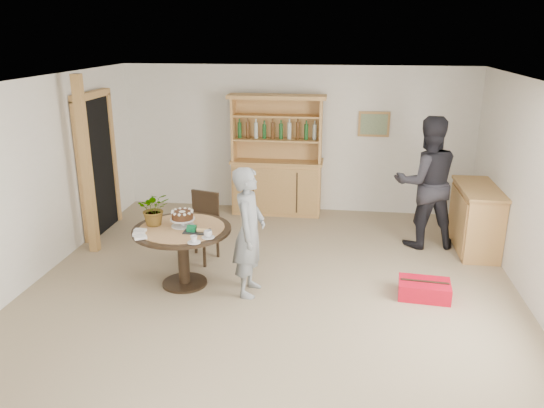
{
  "coord_description": "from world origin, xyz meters",
  "views": [
    {
      "loc": [
        0.8,
        -5.49,
        3.04
      ],
      "look_at": [
        -0.02,
        0.51,
        1.05
      ],
      "focal_mm": 35.0,
      "sensor_mm": 36.0,
      "label": 1
    }
  ],
  "objects_px": {
    "dining_table": "(182,239)",
    "adult_person": "(426,183)",
    "red_suitcase": "(424,289)",
    "sideboard": "(476,218)",
    "dining_chair": "(202,222)",
    "teen_boy": "(249,232)",
    "hutch": "(277,174)"
  },
  "relations": [
    {
      "from": "dining_table",
      "to": "adult_person",
      "type": "relative_size",
      "value": 0.62
    },
    {
      "from": "teen_boy",
      "to": "red_suitcase",
      "type": "distance_m",
      "value": 2.2
    },
    {
      "from": "teen_boy",
      "to": "adult_person",
      "type": "xyz_separation_m",
      "value": [
        2.26,
        1.83,
        0.18
      ]
    },
    {
      "from": "hutch",
      "to": "red_suitcase",
      "type": "relative_size",
      "value": 3.22
    },
    {
      "from": "sideboard",
      "to": "adult_person",
      "type": "height_order",
      "value": "adult_person"
    },
    {
      "from": "red_suitcase",
      "to": "dining_table",
      "type": "bearing_deg",
      "value": -173.87
    },
    {
      "from": "sideboard",
      "to": "hutch",
      "type": "bearing_deg",
      "value": 157.79
    },
    {
      "from": "sideboard",
      "to": "dining_chair",
      "type": "relative_size",
      "value": 1.33
    },
    {
      "from": "dining_table",
      "to": "teen_boy",
      "type": "relative_size",
      "value": 0.77
    },
    {
      "from": "dining_table",
      "to": "adult_person",
      "type": "xyz_separation_m",
      "value": [
        3.11,
        1.73,
        0.36
      ]
    },
    {
      "from": "adult_person",
      "to": "dining_table",
      "type": "bearing_deg",
      "value": 18.52
    },
    {
      "from": "dining_table",
      "to": "dining_chair",
      "type": "distance_m",
      "value": 0.83
    },
    {
      "from": "dining_chair",
      "to": "teen_boy",
      "type": "bearing_deg",
      "value": -31.98
    },
    {
      "from": "sideboard",
      "to": "dining_chair",
      "type": "xyz_separation_m",
      "value": [
        -3.82,
        -0.84,
        0.06
      ]
    },
    {
      "from": "hutch",
      "to": "red_suitcase",
      "type": "distance_m",
      "value": 3.61
    },
    {
      "from": "dining_table",
      "to": "adult_person",
      "type": "distance_m",
      "value": 3.58
    },
    {
      "from": "sideboard",
      "to": "dining_table",
      "type": "height_order",
      "value": "sideboard"
    },
    {
      "from": "hutch",
      "to": "red_suitcase",
      "type": "height_order",
      "value": "hutch"
    },
    {
      "from": "sideboard",
      "to": "teen_boy",
      "type": "relative_size",
      "value": 0.8
    },
    {
      "from": "sideboard",
      "to": "teen_boy",
      "type": "distance_m",
      "value": 3.49
    },
    {
      "from": "dining_chair",
      "to": "adult_person",
      "type": "bearing_deg",
      "value": 32.51
    },
    {
      "from": "sideboard",
      "to": "dining_chair",
      "type": "distance_m",
      "value": 3.91
    },
    {
      "from": "dining_table",
      "to": "dining_chair",
      "type": "height_order",
      "value": "dining_chair"
    },
    {
      "from": "dining_table",
      "to": "teen_boy",
      "type": "xyz_separation_m",
      "value": [
        0.85,
        -0.1,
        0.18
      ]
    },
    {
      "from": "teen_boy",
      "to": "adult_person",
      "type": "height_order",
      "value": "adult_person"
    },
    {
      "from": "sideboard",
      "to": "teen_boy",
      "type": "height_order",
      "value": "teen_boy"
    },
    {
      "from": "hutch",
      "to": "dining_table",
      "type": "distance_m",
      "value": 3.02
    },
    {
      "from": "adult_person",
      "to": "dining_chair",
      "type": "bearing_deg",
      "value": 5.75
    },
    {
      "from": "dining_chair",
      "to": "adult_person",
      "type": "xyz_separation_m",
      "value": [
        3.09,
        0.9,
        0.43
      ]
    },
    {
      "from": "sideboard",
      "to": "red_suitcase",
      "type": "xyz_separation_m",
      "value": [
        -0.91,
        -1.62,
        -0.37
      ]
    },
    {
      "from": "dining_table",
      "to": "teen_boy",
      "type": "bearing_deg",
      "value": -6.71
    },
    {
      "from": "dining_table",
      "to": "red_suitcase",
      "type": "relative_size",
      "value": 1.89
    }
  ]
}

